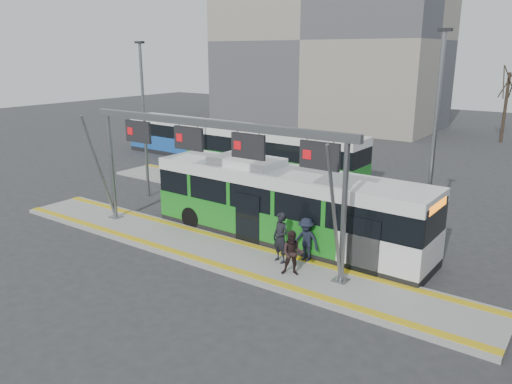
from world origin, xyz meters
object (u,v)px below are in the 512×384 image
at_px(gantry, 210,146).
at_px(hero_bus, 285,206).
at_px(passenger_b, 293,253).
at_px(passenger_c, 306,240).
at_px(passenger_a, 281,238).

bearing_deg(gantry, hero_bus, 50.68).
distance_m(hero_bus, passenger_b, 3.71).
xyz_separation_m(hero_bus, passenger_c, (1.96, -1.60, -0.56)).
bearing_deg(passenger_a, passenger_c, 54.72).
height_order(passenger_a, passenger_b, passenger_a).
xyz_separation_m(passenger_a, passenger_b, (0.97, -0.71, -0.15)).
xyz_separation_m(hero_bus, passenger_b, (2.18, -2.94, -0.60)).
bearing_deg(passenger_b, hero_bus, 100.15).
bearing_deg(passenger_b, passenger_c, 72.87).
xyz_separation_m(hero_bus, passenger_a, (1.21, -2.23, -0.45)).
bearing_deg(gantry, passenger_b, -6.63).
distance_m(passenger_a, passenger_b, 1.21).
bearing_deg(passenger_c, hero_bus, 144.85).
bearing_deg(passenger_c, gantry, -163.85).
bearing_deg(passenger_c, passenger_a, -136.09).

